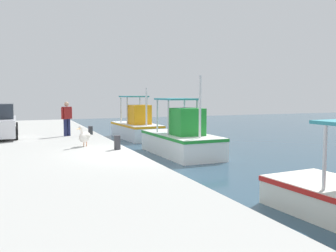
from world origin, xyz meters
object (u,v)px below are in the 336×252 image
fisherman_standing (67,117)px  fishing_boat_second (182,139)px  mooring_bollard_nearest (91,130)px  mooring_bollard_second (117,143)px  fishing_boat_nearest (137,127)px  pelican (84,136)px

fisherman_standing → fishing_boat_second: bearing=60.2°
fisherman_standing → mooring_bollard_nearest: size_ratio=3.94×
mooring_bollard_nearest → mooring_bollard_second: bearing=-0.0°
mooring_bollard_second → fisherman_standing: bearing=-167.3°
mooring_bollard_nearest → fishing_boat_nearest: bearing=137.0°
pelican → mooring_bollard_second: size_ratio=1.70×
fishing_boat_nearest → fisherman_standing: 6.33m
fishing_boat_nearest → mooring_bollard_nearest: fishing_boat_nearest is taller
fisherman_standing → mooring_bollard_second: (5.13, 1.15, -0.65)m
fishing_boat_second → fisherman_standing: bearing=-119.8°
fishing_boat_nearest → mooring_bollard_second: (9.19, -3.60, 0.33)m
fishing_boat_nearest → mooring_bollard_second: size_ratio=9.39×
pelican → mooring_bollard_second: (1.24, 0.97, -0.14)m
fishing_boat_nearest → fisherman_standing: (4.06, -4.75, 0.98)m
fishing_boat_nearest → fishing_boat_second: (6.81, 0.04, 0.01)m
fisherman_standing → mooring_bollard_second: size_ratio=3.20×
fishing_boat_nearest → fisherman_standing: fishing_boat_nearest is taller
fishing_boat_nearest → pelican: 9.18m
fishing_boat_nearest → pelican: (7.95, -4.57, 0.47)m
fishing_boat_nearest → mooring_bollard_nearest: (3.86, -3.60, 0.28)m
fisherman_standing → mooring_bollard_nearest: fisherman_standing is taller
fisherman_standing → mooring_bollard_second: 5.30m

